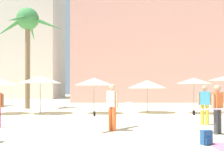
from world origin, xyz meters
TOP-DOWN VIEW (x-y plane):
  - hotel_pink at (6.90, 29.69)m, footprint 23.24×9.87m
  - hotel_tower_gray at (-15.70, 39.23)m, footprint 13.92×9.95m
  - palm_tree_far_left at (-6.71, 16.57)m, footprint 5.59×5.65m
  - cafe_umbrella_0 at (2.24, 13.14)m, footprint 2.55×2.55m
  - cafe_umbrella_3 at (-1.20, 12.57)m, footprint 2.41×2.41m
  - cafe_umbrella_5 at (-4.56, 12.39)m, footprint 2.66×2.66m
  - cafe_umbrella_7 at (5.11, 12.58)m, footprint 2.17×2.17m
  - backpack at (2.79, 2.80)m, footprint 0.34×0.31m
  - person_far_left at (0.07, 5.53)m, footprint 1.86×2.39m
  - person_mid_center at (3.77, 4.56)m, footprint 2.00×2.43m
  - person_mid_right at (4.10, 7.15)m, footprint 0.61×0.28m

SIDE VIEW (x-z plane):
  - backpack at x=2.79m, z-range -0.01..0.41m
  - person_mid_center at x=3.77m, z-range 0.06..1.79m
  - person_far_left at x=0.07m, z-range 0.06..1.83m
  - person_mid_right at x=4.10m, z-range 0.08..1.81m
  - cafe_umbrella_0 at x=2.24m, z-range 0.80..2.90m
  - cafe_umbrella_3 at x=-1.20m, z-range 0.89..3.14m
  - cafe_umbrella_7 at x=5.11m, z-range 0.94..3.18m
  - cafe_umbrella_5 at x=-4.56m, z-range 0.95..3.32m
  - palm_tree_far_left at x=-6.71m, z-range 2.50..10.38m
  - hotel_pink at x=6.90m, z-range 0.00..13.36m
  - hotel_tower_gray at x=-15.70m, z-range 0.00..27.54m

